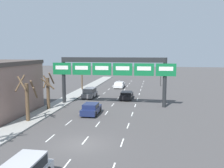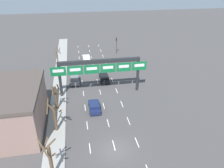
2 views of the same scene
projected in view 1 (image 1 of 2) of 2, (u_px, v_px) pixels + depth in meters
ground_plane at (82, 144)px, 21.14m from camera, size 220.00×220.00×0.00m
lane_dashes at (110, 109)px, 34.34m from camera, size 6.72×67.00×0.01m
sign_gantry at (112, 69)px, 35.74m from camera, size 17.78×0.69×6.98m
suv_grey at (90, 92)px, 42.36m from camera, size 1.92×3.98×1.66m
car_white at (119, 85)px, 54.04m from camera, size 1.97×4.83×1.25m
car_navy at (91, 109)px, 31.07m from camera, size 1.88×4.04×1.43m
car_black at (127, 95)px, 41.21m from camera, size 1.88×4.85×1.25m
traffic_light_near_gantry at (161, 72)px, 56.35m from camera, size 0.30×0.35×4.61m
tree_bare_second at (82, 76)px, 50.65m from camera, size 2.04×2.03×5.39m
tree_bare_third at (27, 98)px, 27.50m from camera, size 2.24×2.10×5.07m
tree_bare_furthest at (48, 90)px, 33.30m from camera, size 1.68×1.77×4.97m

